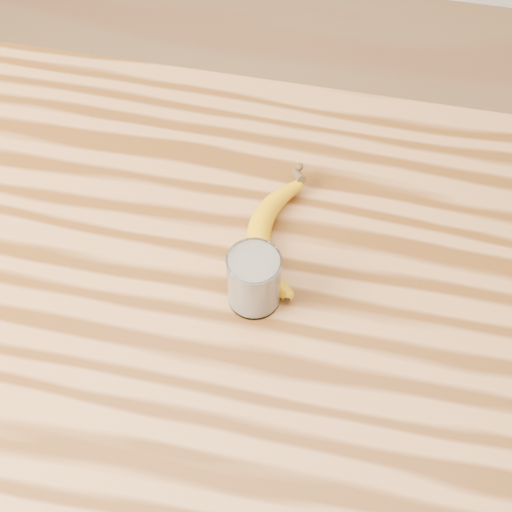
# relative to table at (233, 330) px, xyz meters

# --- Properties ---
(table) EXTENTS (1.20, 0.80, 0.90)m
(table) POSITION_rel_table_xyz_m (0.00, 0.00, 0.00)
(table) COLOR #A76C38
(table) RESTS_ON ground
(smoothie_glass) EXTENTS (0.07, 0.07, 0.09)m
(smoothie_glass) POSITION_rel_table_xyz_m (0.04, -0.02, 0.17)
(smoothie_glass) COLOR white
(smoothie_glass) RESTS_ON table
(banana) EXTENTS (0.13, 0.28, 0.03)m
(banana) POSITION_rel_table_xyz_m (0.02, 0.07, 0.15)
(banana) COLOR #CC8A07
(banana) RESTS_ON table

